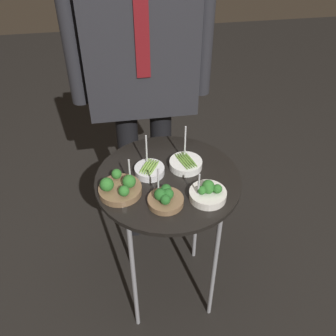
% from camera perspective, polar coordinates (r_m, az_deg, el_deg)
% --- Properties ---
extents(ground_plane, '(8.00, 8.00, 0.00)m').
position_cam_1_polar(ground_plane, '(2.07, 0.00, -17.53)').
color(ground_plane, black).
extents(serving_cart, '(0.59, 0.59, 0.75)m').
position_cam_1_polar(serving_cart, '(1.54, 0.00, -3.44)').
color(serving_cart, black).
rests_on(serving_cart, ground_plane).
extents(bowl_broccoli_front_center, '(0.14, 0.14, 0.12)m').
position_cam_1_polar(bowl_broccoli_front_center, '(1.40, 6.12, -3.79)').
color(bowl_broccoli_front_center, silver).
rests_on(bowl_broccoli_front_center, serving_cart).
extents(bowl_asparagus_mid_right, '(0.12, 0.12, 0.16)m').
position_cam_1_polar(bowl_asparagus_mid_right, '(1.50, -2.84, -0.28)').
color(bowl_asparagus_mid_right, silver).
rests_on(bowl_asparagus_mid_right, serving_cart).
extents(bowl_asparagus_far_rim, '(0.14, 0.14, 0.17)m').
position_cam_1_polar(bowl_asparagus_far_rim, '(1.54, 2.72, 0.69)').
color(bowl_asparagus_far_rim, white).
rests_on(bowl_asparagus_far_rim, serving_cart).
extents(bowl_broccoli_back_left, '(0.13, 0.13, 0.15)m').
position_cam_1_polar(bowl_broccoli_back_left, '(1.37, -0.44, -4.61)').
color(bowl_broccoli_back_left, brown).
rests_on(bowl_broccoli_back_left, serving_cart).
extents(bowl_broccoli_front_left, '(0.16, 0.16, 0.14)m').
position_cam_1_polar(bowl_broccoli_front_left, '(1.42, -7.38, -2.95)').
color(bowl_broccoli_front_left, brown).
rests_on(bowl_broccoli_front_left, serving_cart).
extents(waiter_figure, '(0.63, 0.24, 1.71)m').
position_cam_1_polar(waiter_figure, '(1.67, -4.22, 16.40)').
color(waiter_figure, black).
rests_on(waiter_figure, ground_plane).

